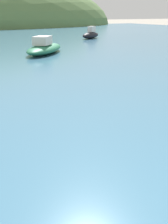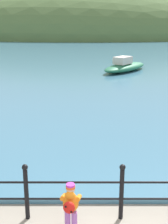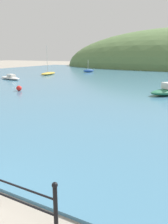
% 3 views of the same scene
% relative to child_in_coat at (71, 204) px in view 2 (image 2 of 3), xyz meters
% --- Properties ---
extents(water, '(80.00, 60.00, 0.10)m').
position_rel_child_in_coat_xyz_m(water, '(0.56, 30.91, -0.56)').
color(water, teal).
rests_on(water, ground).
extents(far_hillside, '(68.80, 37.84, 21.24)m').
position_rel_child_in_coat_xyz_m(far_hillside, '(0.56, 64.70, -0.61)').
color(far_hillside, '#567542').
rests_on(far_hillside, ground).
extents(iron_railing, '(5.80, 0.12, 1.21)m').
position_rel_child_in_coat_xyz_m(iron_railing, '(0.05, 0.41, 0.04)').
color(iron_railing, black).
rests_on(iron_railing, ground).
extents(child_in_coat, '(0.41, 0.55, 1.00)m').
position_rel_child_in_coat_xyz_m(child_in_coat, '(0.00, 0.00, 0.00)').
color(child_in_coat, '#AD66C6').
rests_on(child_in_coat, ground).
extents(boat_green_fishing, '(4.28, 4.79, 1.10)m').
position_rel_child_in_coat_xyz_m(boat_green_fishing, '(3.27, 17.96, -0.15)').
color(boat_green_fishing, '#287551').
rests_on(boat_green_fishing, water).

